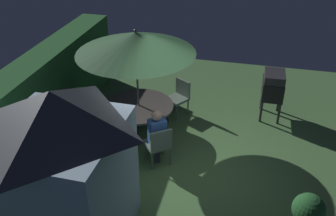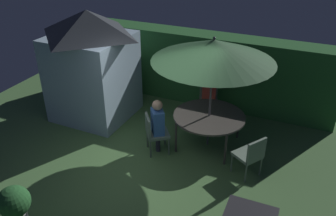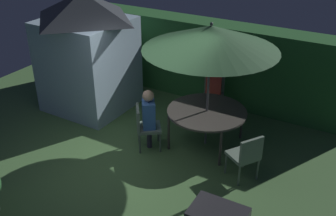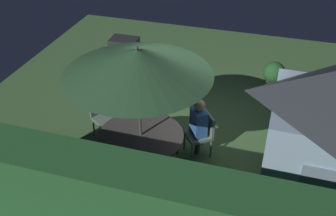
# 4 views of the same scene
# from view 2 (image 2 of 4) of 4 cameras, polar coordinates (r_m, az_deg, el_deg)

# --- Properties ---
(ground_plane) EXTENTS (11.00, 11.00, 0.00)m
(ground_plane) POSITION_cam_2_polar(r_m,az_deg,el_deg) (7.27, -4.20, -10.23)
(ground_plane) COLOR #47703D
(hedge_backdrop) EXTENTS (7.06, 0.71, 1.91)m
(hedge_backdrop) POSITION_cam_2_polar(r_m,az_deg,el_deg) (9.58, 5.39, 6.54)
(hedge_backdrop) COLOR #28602D
(hedge_backdrop) RESTS_ON ground
(garden_shed) EXTENTS (1.93, 1.86, 2.71)m
(garden_shed) POSITION_cam_2_polar(r_m,az_deg,el_deg) (8.82, -12.29, 6.95)
(garden_shed) COLOR #9EBCD1
(garden_shed) RESTS_ON ground
(patio_table) EXTENTS (1.57, 1.57, 0.76)m
(patio_table) POSITION_cam_2_polar(r_m,az_deg,el_deg) (7.69, 6.73, -1.50)
(patio_table) COLOR #47423D
(patio_table) RESTS_ON ground
(patio_umbrella) EXTENTS (2.51, 2.51, 2.53)m
(patio_umbrella) POSITION_cam_2_polar(r_m,az_deg,el_deg) (7.05, 7.44, 9.28)
(patio_umbrella) COLOR #4C4C51
(patio_umbrella) RESTS_ON ground
(chair_near_shed) EXTENTS (0.58, 0.59, 0.90)m
(chair_near_shed) POSITION_cam_2_polar(r_m,az_deg,el_deg) (9.00, 6.62, 1.88)
(chair_near_shed) COLOR slate
(chair_near_shed) RESTS_ON ground
(chair_far_side) EXTENTS (0.65, 0.65, 0.90)m
(chair_far_side) POSITION_cam_2_polar(r_m,az_deg,el_deg) (7.51, -2.32, -3.83)
(chair_far_side) COLOR slate
(chair_far_side) RESTS_ON ground
(chair_toward_hedge) EXTENTS (0.64, 0.64, 0.90)m
(chair_toward_hedge) POSITION_cam_2_polar(r_m,az_deg,el_deg) (7.02, 13.37, -7.35)
(chair_toward_hedge) COLOR slate
(chair_toward_hedge) RESTS_ON ground
(potted_plant_by_shed) EXTENTS (0.54, 0.54, 0.78)m
(potted_plant_by_shed) POSITION_cam_2_polar(r_m,az_deg,el_deg) (6.40, -23.77, -14.20)
(potted_plant_by_shed) COLOR silver
(potted_plant_by_shed) RESTS_ON ground
(person_in_red) EXTENTS (0.40, 0.33, 1.26)m
(person_in_red) POSITION_cam_2_polar(r_m,az_deg,el_deg) (8.81, 6.72, 3.15)
(person_in_red) COLOR #CC3D33
(person_in_red) RESTS_ON ground
(person_in_blue) EXTENTS (0.40, 0.42, 1.26)m
(person_in_blue) POSITION_cam_2_polar(r_m,az_deg,el_deg) (7.39, -1.71, -2.04)
(person_in_blue) COLOR #3866B2
(person_in_blue) RESTS_ON ground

